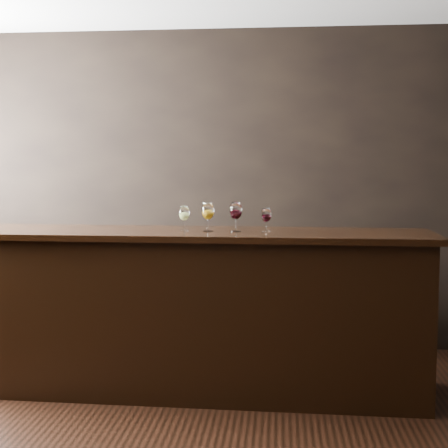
# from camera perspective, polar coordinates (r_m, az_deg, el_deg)

# --- Properties ---
(room_shell) EXTENTS (5.02, 4.52, 2.81)m
(room_shell) POSITION_cam_1_polar(r_m,az_deg,el_deg) (3.54, -12.66, 8.56)
(room_shell) COLOR black
(room_shell) RESTS_ON ground
(bar_counter) EXTENTS (3.18, 0.76, 1.11)m
(bar_counter) POSITION_cam_1_polar(r_m,az_deg,el_deg) (4.48, -2.51, -8.25)
(bar_counter) COLOR black
(bar_counter) RESTS_ON ground
(bar_top) EXTENTS (3.29, 0.83, 0.04)m
(bar_top) POSITION_cam_1_polar(r_m,az_deg,el_deg) (4.38, -2.54, -0.91)
(bar_top) COLOR black
(bar_top) RESTS_ON bar_counter
(back_bar_shelf) EXTENTS (2.23, 0.40, 0.80)m
(back_bar_shelf) POSITION_cam_1_polar(r_m,az_deg,el_deg) (5.51, -5.16, -7.36)
(back_bar_shelf) COLOR black
(back_bar_shelf) RESTS_ON ground
(glass_white) EXTENTS (0.08, 0.08, 0.18)m
(glass_white) POSITION_cam_1_polar(r_m,az_deg,el_deg) (4.38, -3.67, 0.93)
(glass_white) COLOR white
(glass_white) RESTS_ON bar_top
(glass_amber) EXTENTS (0.09, 0.09, 0.20)m
(glass_amber) POSITION_cam_1_polar(r_m,az_deg,el_deg) (4.33, -1.48, 1.13)
(glass_amber) COLOR white
(glass_amber) RESTS_ON bar_top
(glass_red_a) EXTENTS (0.09, 0.09, 0.21)m
(glass_red_a) POSITION_cam_1_polar(r_m,az_deg,el_deg) (4.32, 1.08, 1.16)
(glass_red_a) COLOR white
(glass_red_a) RESTS_ON bar_top
(glass_red_b) EXTENTS (0.07, 0.07, 0.17)m
(glass_red_b) POSITION_cam_1_polar(r_m,az_deg,el_deg) (4.31, 3.89, 0.79)
(glass_red_b) COLOR white
(glass_red_b) RESTS_ON bar_top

